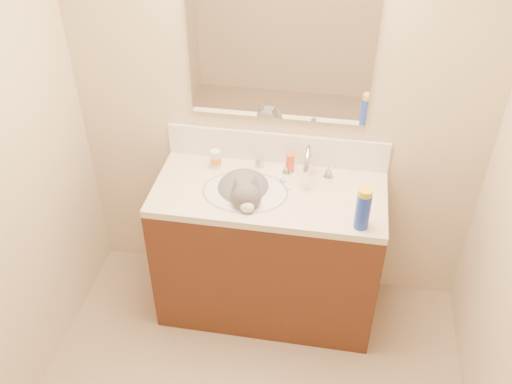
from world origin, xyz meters
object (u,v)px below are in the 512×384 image
at_px(vanity_cabinet, 268,254).
at_px(cat, 244,194).
at_px(basin, 245,202).
at_px(silver_jar, 259,162).
at_px(faucet, 308,165).
at_px(pill_bottle, 216,159).
at_px(amber_bottle, 290,163).
at_px(spray_can, 363,211).

height_order(vanity_cabinet, cat, cat).
bearing_deg(basin, silver_jar, 81.45).
bearing_deg(vanity_cabinet, faucet, 37.29).
distance_m(cat, pill_bottle, 0.27).
bearing_deg(cat, pill_bottle, 121.16).
bearing_deg(faucet, vanity_cabinet, -142.71).
bearing_deg(faucet, amber_bottle, 152.39).
bearing_deg(vanity_cabinet, spray_can, -23.58).
xyz_separation_m(vanity_cabinet, silver_jar, (-0.08, 0.20, 0.48)).
bearing_deg(basin, amber_bottle, 46.76).
bearing_deg(spray_can, silver_jar, 143.60).
relative_size(vanity_cabinet, spray_can, 6.33).
relative_size(pill_bottle, spray_can, 0.54).
bearing_deg(faucet, basin, -150.88).
relative_size(cat, amber_bottle, 4.06).
xyz_separation_m(basin, faucet, (0.30, 0.17, 0.16)).
relative_size(faucet, spray_can, 1.48).
relative_size(basin, amber_bottle, 4.15).
bearing_deg(basin, faucet, 29.12).
distance_m(vanity_cabinet, basin, 0.40).
relative_size(vanity_cabinet, pill_bottle, 11.69).
relative_size(faucet, silver_jar, 5.09).
xyz_separation_m(cat, silver_jar, (0.04, 0.22, 0.06)).
height_order(basin, pill_bottle, pill_bottle).
distance_m(faucet, amber_bottle, 0.11).
xyz_separation_m(cat, spray_can, (0.60, -0.19, 0.12)).
height_order(cat, silver_jar, cat).
xyz_separation_m(basin, silver_jar, (0.04, 0.23, 0.10)).
xyz_separation_m(silver_jar, amber_bottle, (0.17, -0.02, 0.03)).
bearing_deg(spray_can, basin, 163.47).
bearing_deg(amber_bottle, vanity_cabinet, -114.23).
xyz_separation_m(faucet, pill_bottle, (-0.50, 0.02, -0.03)).
distance_m(amber_bottle, spray_can, 0.55).
distance_m(basin, cat, 0.05).
height_order(vanity_cabinet, faucet, faucet).
bearing_deg(basin, pill_bottle, 136.07).
distance_m(basin, faucet, 0.38).
xyz_separation_m(vanity_cabinet, cat, (-0.13, -0.01, 0.42)).
bearing_deg(spray_can, faucet, 130.26).
bearing_deg(silver_jar, spray_can, -36.40).
distance_m(silver_jar, spray_can, 0.69).
bearing_deg(basin, vanity_cabinet, 14.04).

